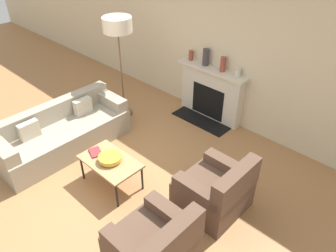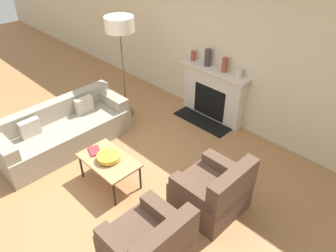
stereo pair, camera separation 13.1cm
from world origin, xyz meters
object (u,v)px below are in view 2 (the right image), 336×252
mantel_vase_left (193,56)px  armchair_far (213,192)px  mantel_vase_center_left (208,58)px  mantel_vase_right (239,73)px  floor_lamp (120,29)px  coffee_table (109,161)px  book (95,151)px  couch (64,131)px  armchair_near (148,245)px  mantel_vase_center_right (225,65)px  bowl (108,157)px  fireplace (212,94)px

mantel_vase_left → armchair_far: bearing=-42.5°
mantel_vase_center_left → mantel_vase_right: 0.71m
floor_lamp → mantel_vase_left: floor_lamp is taller
coffee_table → book: (-0.30, -0.04, 0.05)m
couch → mantel_vase_left: (0.65, 2.55, 0.82)m
armchair_near → mantel_vase_center_right: mantel_vase_center_right is taller
book → mantel_vase_center_left: mantel_vase_center_left is taller
coffee_table → mantel_vase_left: mantel_vase_left is taller
bowl → mantel_vase_right: mantel_vase_right is taller
coffee_table → mantel_vase_center_right: size_ratio=3.38×
fireplace → mantel_vase_left: bearing=178.4°
bowl → book: bearing=-172.9°
couch → bowl: bearing=-90.0°
couch → coffee_table: 1.31m
mantel_vase_left → mantel_vase_center_left: size_ratio=0.60×
coffee_table → couch: bearing=179.9°
couch → bowl: 1.32m
armchair_far → mantel_vase_right: bearing=-152.2°
couch → floor_lamp: (-0.10, 1.44, 1.41)m
floor_lamp → mantel_vase_center_left: size_ratio=6.16×
armchair_far → mantel_vase_center_left: bearing=-137.9°
coffee_table → bowl: bearing=9.4°
armchair_far → bowl: (-1.40, -0.67, 0.19)m
fireplace → mantel_vase_left: size_ratio=7.65×
couch → coffee_table: couch is taller
couch → armchair_far: size_ratio=2.60×
bowl → mantel_vase_center_left: size_ratio=1.07×
armchair_near → mantel_vase_center_right: bearing=-156.7°
couch → armchair_near: size_ratio=2.60×
floor_lamp → mantel_vase_right: (1.82, 1.11, -0.61)m
mantel_vase_left → mantel_vase_right: (1.06, 0.00, -0.02)m
coffee_table → mantel_vase_center_left: bearing=96.6°
couch → fireplace: bearing=-25.3°
armchair_far → floor_lamp: floor_lamp is taller
book → floor_lamp: 2.23m
couch → mantel_vase_center_right: 3.03m
mantel_vase_center_right → armchair_near: bearing=-66.7°
mantel_vase_left → mantel_vase_center_right: size_ratio=0.70×
mantel_vase_left → mantel_vase_center_right: mantel_vase_center_right is taller
armchair_near → mantel_vase_right: size_ratio=5.61×
bowl → mantel_vase_center_right: bearing=88.1°
armchair_near → mantel_vase_center_left: 3.60m
coffee_table → mantel_vase_left: size_ratio=4.84×
book → fireplace: bearing=105.4°
armchair_near → bowl: (-1.40, 0.50, 0.19)m
fireplace → floor_lamp: floor_lamp is taller
bowl → mantel_vase_left: size_ratio=1.80×
floor_lamp → mantel_vase_left: bearing=55.9°
armchair_far → mantel_vase_center_right: 2.44m
couch → mantel_vase_center_right: (1.39, 2.55, 0.86)m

